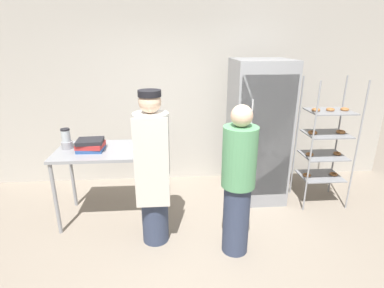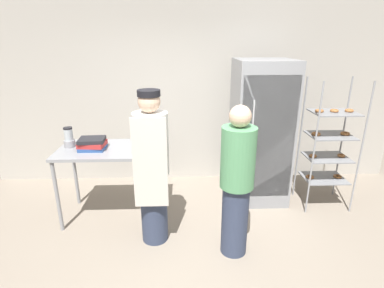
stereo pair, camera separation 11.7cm
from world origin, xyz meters
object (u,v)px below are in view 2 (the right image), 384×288
refrigerator (260,133)px  donut_box (144,143)px  baking_rack (329,145)px  person_customer (237,183)px  binder_stack (92,144)px  blender_pitcher (69,138)px  person_baker (152,168)px

refrigerator → donut_box: refrigerator is taller
baking_rack → person_customer: size_ratio=1.07×
baking_rack → binder_stack: baking_rack is taller
donut_box → blender_pitcher: donut_box is taller
baking_rack → blender_pitcher: size_ratio=6.93×
binder_stack → donut_box: bearing=7.0°
baking_rack → donut_box: baking_rack is taller
binder_stack → person_baker: (0.76, -0.49, -0.11)m
person_baker → person_customer: 0.90m
refrigerator → person_customer: bearing=-113.9°
donut_box → person_baker: person_baker is taller
binder_stack → person_baker: person_baker is taller
refrigerator → person_baker: bearing=-145.6°
baking_rack → person_customer: baking_rack is taller
person_customer → refrigerator: bearing=66.1°
blender_pitcher → person_customer: person_customer is taller
refrigerator → person_baker: size_ratio=1.13×
refrigerator → baking_rack: size_ratio=1.12×
person_baker → person_customer: person_baker is taller
donut_box → blender_pitcher: bearing=178.6°
blender_pitcher → person_customer: 2.11m
donut_box → baking_rack: bearing=3.7°
refrigerator → blender_pitcher: refrigerator is taller
binder_stack → person_customer: size_ratio=0.20×
baking_rack → blender_pitcher: baking_rack is taller
person_customer → baking_rack: bearing=34.6°
binder_stack → person_customer: person_customer is taller
baking_rack → person_baker: bearing=-162.3°
person_customer → donut_box: bearing=141.5°
baking_rack → binder_stack: size_ratio=5.46×
binder_stack → person_baker: size_ratio=0.18×
donut_box → blender_pitcher: 0.91m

